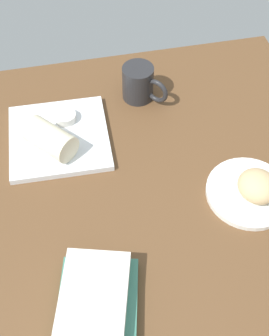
# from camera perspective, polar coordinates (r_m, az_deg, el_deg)

# --- Properties ---
(dining_table) EXTENTS (1.10, 0.90, 0.04)m
(dining_table) POSITION_cam_1_polar(r_m,az_deg,el_deg) (1.02, 4.18, -5.80)
(dining_table) COLOR brown
(dining_table) RESTS_ON ground
(round_plate) EXTENTS (0.19, 0.19, 0.01)m
(round_plate) POSITION_cam_1_polar(r_m,az_deg,el_deg) (1.05, 14.24, -2.87)
(round_plate) COLOR white
(round_plate) RESTS_ON dining_table
(scone_pastry) EXTENTS (0.11, 0.10, 0.06)m
(scone_pastry) POSITION_cam_1_polar(r_m,az_deg,el_deg) (1.02, 15.41, -2.22)
(scone_pastry) COLOR tan
(scone_pastry) RESTS_ON round_plate
(square_plate) EXTENTS (0.25, 0.25, 0.02)m
(square_plate) POSITION_cam_1_polar(r_m,az_deg,el_deg) (1.13, -9.58, 3.86)
(square_plate) COLOR white
(square_plate) RESTS_ON dining_table
(sauce_cup) EXTENTS (0.05, 0.05, 0.02)m
(sauce_cup) POSITION_cam_1_polar(r_m,az_deg,el_deg) (1.15, -8.79, 6.46)
(sauce_cup) COLOR silver
(sauce_cup) RESTS_ON square_plate
(breakfast_wrap) EXTENTS (0.14, 0.13, 0.07)m
(breakfast_wrap) POSITION_cam_1_polar(r_m,az_deg,el_deg) (1.07, -10.66, 3.65)
(breakfast_wrap) COLOR beige
(breakfast_wrap) RESTS_ON square_plate
(book_stack) EXTENTS (0.24, 0.19, 0.05)m
(book_stack) POSITION_cam_1_polar(r_m,az_deg,el_deg) (0.87, -5.04, -17.32)
(book_stack) COLOR #387260
(book_stack) RESTS_ON dining_table
(coffee_mug) EXTENTS (0.11, 0.11, 0.10)m
(coffee_mug) POSITION_cam_1_polar(r_m,az_deg,el_deg) (1.20, 0.62, 10.77)
(coffee_mug) COLOR #262628
(coffee_mug) RESTS_ON dining_table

